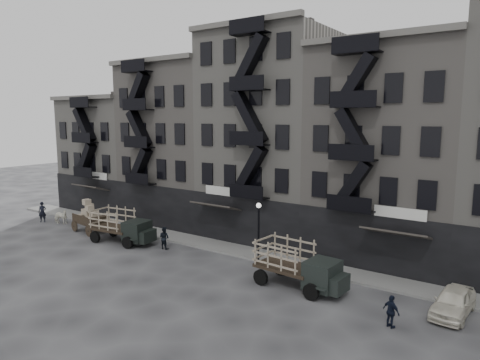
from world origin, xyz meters
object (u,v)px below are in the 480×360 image
Objects in this scene: pedestrian_west at (42,212)px; stake_truck_west at (121,224)px; car_east at (453,302)px; policeman at (391,312)px; stake_truck_east at (298,262)px; horse at (60,217)px; pedestrian_mid at (164,238)px; wagon at (89,213)px.

stake_truck_west is at bearing -42.53° from pedestrian_west.
policeman is (-2.27, -3.29, 0.13)m from car_east.
stake_truck_west is at bearing -176.24° from stake_truck_east.
horse is at bearing 20.97° from policeman.
car_east is at bearing 178.99° from pedestrian_mid.
horse is at bearing -2.13° from pedestrian_mid.
wagon is 27.35m from policeman.
policeman is (22.24, -2.01, -0.76)m from stake_truck_west.
policeman is at bearing -120.02° from car_east.
pedestrian_west is (-11.91, 0.18, -0.59)m from stake_truck_west.
car_east is at bearing -104.64° from horse.
car_east is 2.33× the size of pedestrian_mid.
pedestrian_mid is at bearing 17.11° from policeman.
stake_truck_east is 3.28× the size of pedestrian_mid.
horse is 32.12m from policeman.
horse is 0.84× the size of pedestrian_west.
stake_truck_west is 2.87× the size of pedestrian_west.
wagon reaches higher than stake_truck_east.
pedestrian_west is at bearing 88.58° from horse.
pedestrian_west is at bearing -176.33° from stake_truck_east.
pedestrian_west is 16.00m from pedestrian_mid.
pedestrian_west is at bearing -173.64° from car_east.
horse is 1.02× the size of policeman.
pedestrian_mid is at bearing -173.99° from car_east.
horse is 0.41× the size of car_east.
pedestrian_west is (-36.43, -1.10, 0.30)m from car_east.
car_east is 2.49× the size of policeman.
pedestrian_west is 1.13× the size of pedestrian_mid.
car_east is 2.06× the size of pedestrian_west.
horse is 0.45× the size of wagon.
pedestrian_west reaches higher than pedestrian_mid.
policeman reaches higher than car_east.
horse is 13.84m from pedestrian_mid.
wagon reaches higher than pedestrian_mid.
pedestrian_west is at bearing -169.48° from wagon.
stake_truck_east is at bearing -165.49° from car_east.
wagon is 5.00m from stake_truck_west.
car_east is 4.00m from policeman.
wagon is at bearing -107.44° from horse.
wagon is at bearing -177.61° from stake_truck_east.
policeman is (6.06, -1.83, -0.79)m from stake_truck_east.
stake_truck_west reaches higher than pedestrian_mid.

